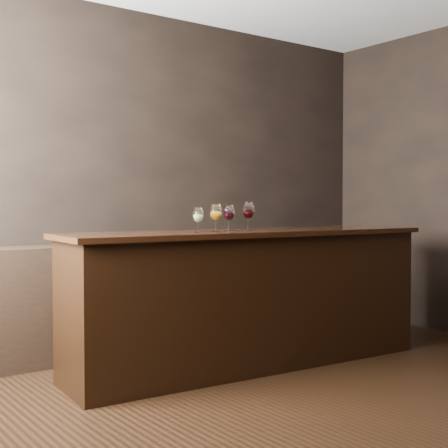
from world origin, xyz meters
TOP-DOWN VIEW (x-y plane):
  - ground at (0.00, 0.00)m, footprint 5.00×5.00m
  - room_shell at (-0.23, 0.11)m, footprint 5.02×4.52m
  - bar_counter at (0.29, 1.07)m, footprint 2.76×0.77m
  - bar_top at (0.29, 1.07)m, footprint 2.85×0.84m
  - back_bar_shelf at (-0.29, 2.03)m, footprint 2.41×0.40m
  - glass_white at (-0.18, 1.05)m, footprint 0.07×0.07m
  - glass_amber at (-0.03, 1.07)m, footprint 0.08×0.08m
  - glass_red_a at (0.12, 1.11)m, footprint 0.08×0.08m
  - glass_red_b at (0.28, 1.10)m, footprint 0.09×0.09m

SIDE VIEW (x-z plane):
  - ground at x=0.00m, z-range 0.00..0.00m
  - back_bar_shelf at x=-0.29m, z-range 0.00..0.87m
  - bar_counter at x=0.29m, z-range 0.00..0.95m
  - bar_top at x=0.29m, z-range 0.95..0.99m
  - glass_white at x=-0.18m, z-range 1.02..1.19m
  - glass_red_a at x=0.12m, z-range 1.02..1.21m
  - glass_amber at x=-0.03m, z-range 1.02..1.21m
  - glass_red_b at x=0.28m, z-range 1.03..1.23m
  - room_shell at x=-0.23m, z-range 0.40..3.21m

